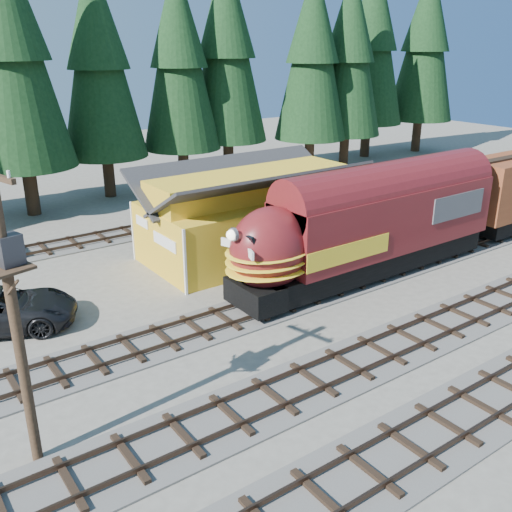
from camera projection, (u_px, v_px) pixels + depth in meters
ground at (385, 319)px, 25.68m from camera, size 120.00×120.00×0.00m
track_siding at (450, 249)px, 34.14m from camera, size 68.00×3.20×0.33m
track_spur at (41, 250)px, 33.89m from camera, size 32.00×3.20×0.33m
depot at (251, 204)px, 32.61m from camera, size 12.80×7.00×5.30m
conifer_backdrop at (212, 55)px, 44.67m from camera, size 80.05×22.37×17.09m
locomotive at (362, 231)px, 29.08m from camera, size 16.73×3.33×4.55m
utility_pole at (13, 298)px, 15.25m from camera, size 1.38×2.22×9.26m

